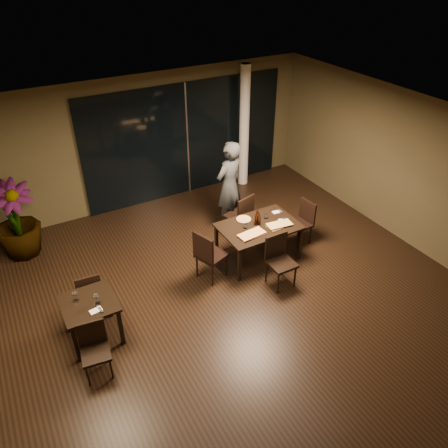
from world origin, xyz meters
TOP-DOWN VIEW (x-y plane):
  - ground at (0.00, 0.00)m, footprint 8.00×8.00m
  - wall_back at (0.00, 4.05)m, footprint 8.00×0.10m
  - wall_right at (4.05, 0.00)m, footprint 0.10×8.00m
  - ceiling at (0.00, 0.00)m, footprint 8.00×8.00m
  - window_panel at (1.00, 3.96)m, footprint 5.00×0.06m
  - column at (2.40, 3.65)m, footprint 0.24×0.24m
  - main_table at (1.00, 0.80)m, footprint 1.50×1.00m
  - side_table at (-2.40, 0.30)m, footprint 0.80×0.80m
  - chair_main_far at (1.08, 1.57)m, footprint 0.57×0.57m
  - chair_main_near at (0.92, 0.00)m, footprint 0.46×0.46m
  - chair_main_left at (-0.16, 0.70)m, footprint 0.61×0.61m
  - chair_main_right at (2.10, 0.82)m, footprint 0.47×0.47m
  - chair_side_far at (-2.28, 0.86)m, footprint 0.43×0.43m
  - chair_side_near at (-2.53, -0.33)m, footprint 0.45×0.45m
  - diner at (1.08, 2.08)m, footprint 0.78×0.64m
  - potted_plant at (-3.04, 3.21)m, footprint 0.93×0.93m
  - pizza_board_left at (0.70, 0.59)m, footprint 0.54×0.29m
  - pizza_board_right at (1.34, 0.60)m, footprint 0.51×0.28m
  - oblong_pizza_left at (0.70, 0.59)m, footprint 0.51×0.28m
  - oblong_pizza_right at (1.34, 0.60)m, footprint 0.49×0.27m
  - round_pizza at (0.85, 1.12)m, footprint 0.28×0.28m
  - bottle_a at (0.97, 0.86)m, footprint 0.07×0.07m
  - bottle_b at (1.02, 0.83)m, footprint 0.06×0.06m
  - bottle_c at (1.02, 0.89)m, footprint 0.07×0.07m
  - tumbler_left at (0.73, 0.85)m, footprint 0.07×0.07m
  - tumbler_right at (1.26, 0.95)m, footprint 0.08×0.08m
  - napkin_near at (1.50, 0.71)m, footprint 0.20×0.16m
  - napkin_far at (1.58, 1.02)m, footprint 0.19×0.12m
  - wine_glass_a at (-2.55, 0.43)m, footprint 0.08×0.08m
  - wine_glass_b at (-2.28, 0.21)m, footprint 0.08×0.08m
  - side_napkin at (-2.35, 0.06)m, footprint 0.19×0.14m

SIDE VIEW (x-z plane):
  - ground at x=0.00m, z-range 0.00..0.00m
  - chair_side_far at x=-2.28m, z-range 0.05..0.91m
  - chair_side_near at x=-2.53m, z-range 0.05..0.92m
  - chair_main_right at x=2.10m, z-range 0.05..0.98m
  - chair_main_near at x=0.92m, z-range 0.06..1.04m
  - chair_main_far at x=1.08m, z-range 0.06..1.06m
  - chair_main_left at x=-0.16m, z-range 0.06..1.09m
  - side_table at x=-2.40m, z-range 0.25..1.00m
  - main_table at x=1.00m, z-range 0.30..1.05m
  - pizza_board_left at x=0.70m, z-range 0.75..0.76m
  - pizza_board_right at x=1.34m, z-range 0.75..0.76m
  - round_pizza at x=0.85m, z-range 0.75..0.76m
  - napkin_near at x=1.50m, z-range 0.75..0.76m
  - napkin_far at x=1.58m, z-range 0.75..0.76m
  - side_napkin at x=-2.35m, z-range 0.75..0.76m
  - oblong_pizza_left at x=0.70m, z-range 0.77..0.78m
  - oblong_pizza_right at x=1.34m, z-range 0.77..0.78m
  - potted_plant at x=-3.04m, z-range 0.00..1.56m
  - tumbler_left at x=0.73m, z-range 0.75..0.83m
  - tumbler_right at x=1.26m, z-range 0.75..0.84m
  - wine_glass_a at x=-2.55m, z-range 0.75..0.93m
  - wine_glass_b at x=-2.28m, z-range 0.75..0.94m
  - bottle_b at x=1.02m, z-range 0.75..1.03m
  - bottle_a at x=0.97m, z-range 0.75..1.05m
  - bottle_c at x=1.02m, z-range 0.75..1.06m
  - diner at x=1.08m, z-range 0.00..1.97m
  - window_panel at x=1.00m, z-range 0.00..2.70m
  - wall_back at x=0.00m, z-range 0.00..3.00m
  - wall_right at x=4.05m, z-range 0.00..3.00m
  - column at x=2.40m, z-range 0.00..3.00m
  - ceiling at x=0.00m, z-range 3.00..3.04m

